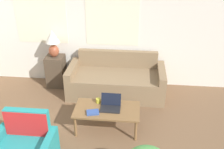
{
  "coord_description": "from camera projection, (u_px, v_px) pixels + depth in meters",
  "views": [
    {
      "loc": [
        1.2,
        -1.81,
        2.9
      ],
      "look_at": [
        0.77,
        2.33,
        0.75
      ],
      "focal_mm": 42.0,
      "sensor_mm": 36.0,
      "label": 1
    }
  ],
  "objects": [
    {
      "name": "wall_back",
      "position": [
        81.0,
        25.0,
        5.48
      ],
      "size": [
        7.0,
        0.06,
        2.6
      ],
      "color": "white",
      "rests_on": "ground_plane"
    },
    {
      "name": "couch",
      "position": [
        116.0,
        81.0,
        5.47
      ],
      "size": [
        1.96,
        0.89,
        0.82
      ],
      "color": "#846B4C",
      "rests_on": "ground_plane"
    },
    {
      "name": "side_table",
      "position": [
        56.0,
        71.0,
        5.71
      ],
      "size": [
        0.38,
        0.38,
        0.69
      ],
      "color": "#4C3D2D",
      "rests_on": "ground_plane"
    },
    {
      "name": "table_lamp",
      "position": [
        53.0,
        42.0,
        5.4
      ],
      "size": [
        0.3,
        0.3,
        0.57
      ],
      "color": "brown",
      "rests_on": "side_table"
    },
    {
      "name": "coffee_table",
      "position": [
        107.0,
        111.0,
        4.35
      ],
      "size": [
        1.08,
        0.58,
        0.41
      ],
      "color": "brown",
      "rests_on": "ground_plane"
    },
    {
      "name": "laptop",
      "position": [
        111.0,
        105.0,
        4.33
      ],
      "size": [
        0.33,
        0.27,
        0.22
      ],
      "color": "black",
      "rests_on": "coffee_table"
    },
    {
      "name": "cup_navy",
      "position": [
        98.0,
        101.0,
        4.48
      ],
      "size": [
        0.08,
        0.08,
        0.08
      ],
      "color": "gold",
      "rests_on": "coffee_table"
    },
    {
      "name": "book_red",
      "position": [
        93.0,
        112.0,
        4.21
      ],
      "size": [
        0.22,
        0.18,
        0.04
      ],
      "color": "#334C8E",
      "rests_on": "coffee_table"
    }
  ]
}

